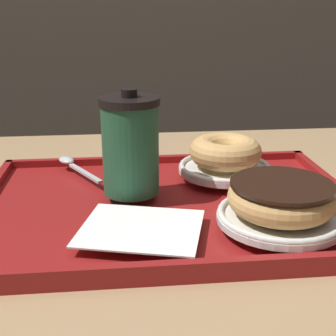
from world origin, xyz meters
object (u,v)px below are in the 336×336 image
object	(u,v)px
coffee_cup_front	(130,145)
donut_plain	(225,151)
donut_chocolate_glazed	(281,197)
spoon	(71,163)

from	to	relation	value
coffee_cup_front	donut_plain	xyz separation A→B (m)	(0.15, 0.07, -0.03)
donut_chocolate_glazed	coffee_cup_front	bearing A→B (deg)	146.39
spoon	coffee_cup_front	bearing A→B (deg)	-172.37
donut_plain	donut_chocolate_glazed	bearing A→B (deg)	-81.49
donut_plain	spoon	world-z (taller)	donut_plain
coffee_cup_front	donut_chocolate_glazed	distance (m)	0.21
donut_chocolate_glazed	donut_plain	world-z (taller)	donut_plain
donut_plain	spoon	xyz separation A→B (m)	(-0.24, 0.06, -0.03)
coffee_cup_front	donut_chocolate_glazed	bearing A→B (deg)	-33.61
donut_plain	spoon	distance (m)	0.25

